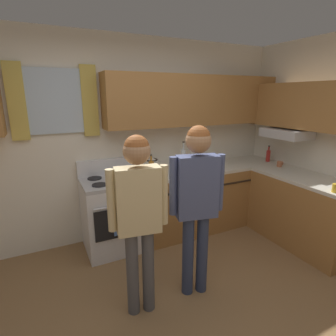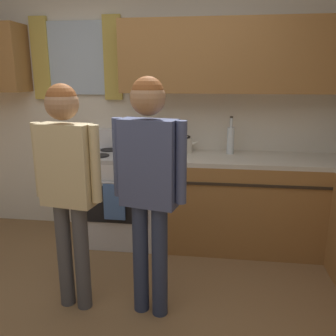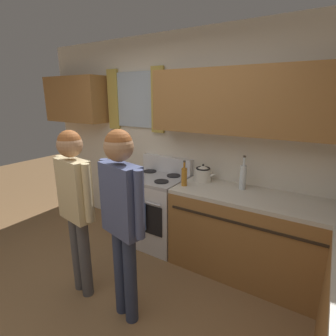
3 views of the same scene
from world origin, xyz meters
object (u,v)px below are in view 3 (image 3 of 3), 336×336
object	(u,v)px
stove_oven	(156,208)
adult_left	(75,196)
stovetop_kettle	(203,173)
adult_in_plaid	(122,207)
bottle_tall_clear	(243,177)
bottle_oil_amber	(184,176)

from	to	relation	value
stove_oven	adult_left	bearing A→B (deg)	-93.96
stovetop_kettle	adult_left	bearing A→B (deg)	-116.98
adult_left	adult_in_plaid	xyz separation A→B (m)	(0.56, 0.00, 0.03)
bottle_tall_clear	bottle_oil_amber	size ratio (longest dim) A/B	1.28
stove_oven	stovetop_kettle	distance (m)	0.79
stove_oven	adult_in_plaid	distance (m)	1.36
bottle_tall_clear	adult_left	world-z (taller)	adult_left
stove_oven	bottle_oil_amber	bearing A→B (deg)	-13.20
adult_in_plaid	stovetop_kettle	bearing A→B (deg)	85.66
bottle_tall_clear	adult_in_plaid	xyz separation A→B (m)	(-0.57, -1.26, -0.01)
bottle_oil_amber	adult_left	world-z (taller)	adult_left
stovetop_kettle	stove_oven	bearing A→B (deg)	-165.90
adult_in_plaid	stove_oven	bearing A→B (deg)	112.76
adult_in_plaid	adult_left	bearing A→B (deg)	-179.83
bottle_tall_clear	stovetop_kettle	xyz separation A→B (m)	(-0.47, 0.02, -0.05)
stove_oven	bottle_tall_clear	bearing A→B (deg)	6.88
bottle_tall_clear	adult_left	xyz separation A→B (m)	(-1.13, -1.27, -0.04)
adult_left	adult_in_plaid	size ratio (longest dim) A/B	0.97
bottle_tall_clear	stovetop_kettle	world-z (taller)	bottle_tall_clear
bottle_oil_amber	adult_in_plaid	distance (m)	1.03
bottle_oil_amber	adult_left	size ratio (longest dim) A/B	0.18
stove_oven	bottle_oil_amber	distance (m)	0.72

